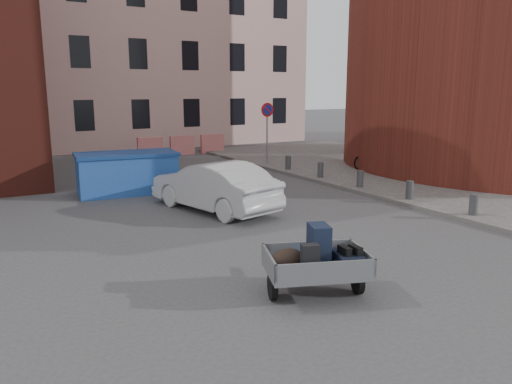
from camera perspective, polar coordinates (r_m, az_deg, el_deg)
ground at (r=11.06m, az=-0.20°, el=-5.89°), size 120.00×120.00×0.00m
sidewalk at (r=20.38m, az=19.14°, el=1.76°), size 9.00×24.00×0.12m
building_pink at (r=33.33m, az=-10.35°, el=17.79°), size 16.00×8.00×14.00m
no_parking_sign at (r=21.80m, az=1.29°, el=8.18°), size 0.60×0.09×2.65m
bollards at (r=17.09m, az=11.81°, el=1.50°), size 0.22×9.02×0.55m
barriers at (r=26.10m, az=-8.42°, el=5.29°), size 4.70×0.18×1.00m
trailer at (r=8.20m, az=6.83°, el=-7.86°), size 1.88×1.98×1.20m
dumpster at (r=16.79m, az=-14.51°, el=2.15°), size 3.33×1.95×1.33m
silver_car at (r=13.96m, az=-4.84°, el=0.68°), size 2.43×4.40×1.37m
bicycle at (r=21.15m, az=12.83°, el=3.81°), size 1.67×0.61×0.87m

